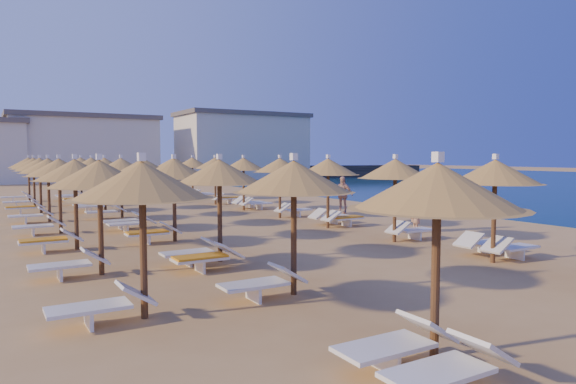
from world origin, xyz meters
TOP-DOWN VIEW (x-y plane):
  - ground at (0.00, 0.00)m, footprint 220.00×220.00m
  - jetty at (27.55, 42.35)m, footprint 30.20×9.88m
  - hotel_blocks at (2.87, 45.88)m, footprint 47.30×11.21m
  - parasol_row_east at (1.86, 3.98)m, footprint 2.42×35.96m
  - parasol_row_west at (-4.19, 3.98)m, footprint 2.42×35.96m
  - parasol_row_inland at (-7.17, 7.71)m, footprint 2.42×28.51m
  - loungers at (-2.63, 4.59)m, footprint 12.11×34.18m
  - beachgoer_c at (5.42, 5.99)m, footprint 0.93×1.12m
  - beachgoer_a at (3.93, -0.40)m, footprint 0.70×0.82m

SIDE VIEW (x-z plane):
  - ground at x=0.00m, z-range 0.00..0.00m
  - loungers at x=-2.63m, z-range 0.01..0.67m
  - jetty at x=27.55m, z-range 0.00..1.50m
  - beachgoer_c at x=5.42m, z-range 0.00..1.79m
  - beachgoer_a at x=3.93m, z-range 0.00..1.91m
  - parasol_row_inland at x=-7.17m, z-range 0.90..3.72m
  - parasol_row_east at x=1.86m, z-range 0.90..3.72m
  - parasol_row_west at x=-4.19m, z-range 0.90..3.72m
  - hotel_blocks at x=2.87m, z-range -0.35..7.75m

